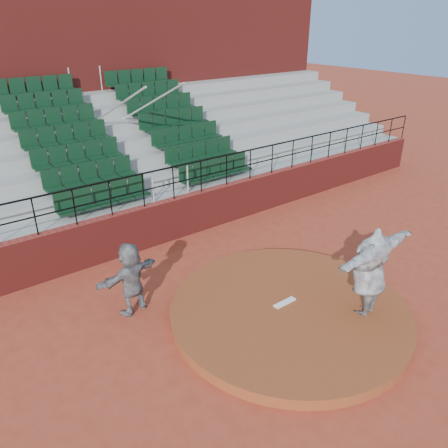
{
  "coord_description": "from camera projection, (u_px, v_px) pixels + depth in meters",
  "views": [
    {
      "loc": [
        -6.2,
        -5.67,
        6.3
      ],
      "look_at": [
        0.0,
        2.5,
        1.4
      ],
      "focal_mm": 35.0,
      "sensor_mm": 36.0,
      "label": 1
    }
  ],
  "objects": [
    {
      "name": "ground",
      "position": [
        289.0,
        315.0,
        10.18
      ],
      "size": [
        90.0,
        90.0,
        0.0
      ],
      "primitive_type": "plane",
      "color": "#A33A24",
      "rests_on": "ground"
    },
    {
      "name": "pitchers_mound",
      "position": [
        289.0,
        310.0,
        10.12
      ],
      "size": [
        5.5,
        5.5,
        0.25
      ],
      "primitive_type": "cylinder",
      "color": "brown",
      "rests_on": "ground"
    },
    {
      "name": "pitching_rubber",
      "position": [
        285.0,
        302.0,
        10.17
      ],
      "size": [
        0.6,
        0.15,
        0.03
      ],
      "primitive_type": "cube",
      "color": "white",
      "rests_on": "pitchers_mound"
    },
    {
      "name": "boundary_wall",
      "position": [
        175.0,
        218.0,
        13.49
      ],
      "size": [
        24.0,
        0.3,
        1.3
      ],
      "primitive_type": "cube",
      "color": "maroon",
      "rests_on": "ground"
    },
    {
      "name": "wall_railing",
      "position": [
        173.0,
        176.0,
        12.9
      ],
      "size": [
        24.04,
        0.05,
        1.03
      ],
      "color": "black",
      "rests_on": "boundary_wall"
    },
    {
      "name": "seating_deck",
      "position": [
        121.0,
        165.0,
        15.78
      ],
      "size": [
        24.0,
        5.97,
        4.63
      ],
      "color": "gray",
      "rests_on": "ground"
    },
    {
      "name": "press_box_facade",
      "position": [
        74.0,
        91.0,
        17.7
      ],
      "size": [
        24.0,
        3.0,
        7.1
      ],
      "primitive_type": "cube",
      "color": "maroon",
      "rests_on": "ground"
    },
    {
      "name": "pitcher",
      "position": [
        370.0,
        272.0,
        9.42
      ],
      "size": [
        2.65,
        0.87,
        2.12
      ],
      "primitive_type": "imported",
      "rotation": [
        0.0,
        0.0,
        3.2
      ],
      "color": "black",
      "rests_on": "pitchers_mound"
    },
    {
      "name": "fielder",
      "position": [
        131.0,
        278.0,
        9.96
      ],
      "size": [
        1.72,
        0.85,
        1.77
      ],
      "primitive_type": "imported",
      "rotation": [
        0.0,
        0.0,
        3.35
      ],
      "color": "black",
      "rests_on": "ground"
    }
  ]
}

